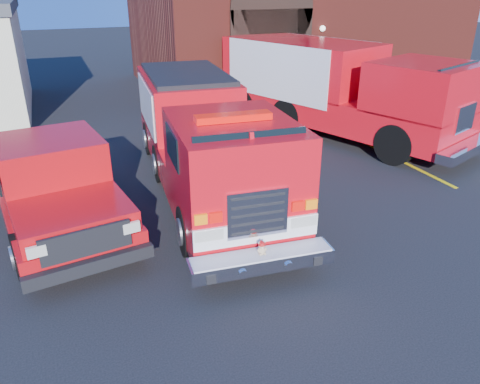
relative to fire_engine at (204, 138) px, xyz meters
name	(u,v)px	position (x,y,z in m)	size (l,w,h in m)	color
ground	(220,224)	(-0.29, -1.93, -1.42)	(100.00, 100.00, 0.00)	black
parking_stripe_near	(417,169)	(6.21, -0.93, -1.41)	(0.12, 3.00, 0.01)	yellow
parking_stripe_mid	(357,139)	(6.21, 2.07, -1.41)	(0.12, 3.00, 0.01)	yellow
parking_stripe_far	(313,118)	(6.21, 5.07, -1.41)	(0.12, 3.00, 0.01)	yellow
fire_engine	(204,138)	(0.00, 0.00, 0.00)	(3.26, 9.07, 2.74)	black
pickup_truck	(52,181)	(-3.68, -0.36, -0.45)	(3.16, 6.54, 2.06)	black
secondary_truck	(335,86)	(5.84, 3.14, 0.26)	(6.05, 9.90, 3.08)	black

